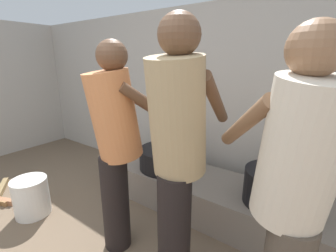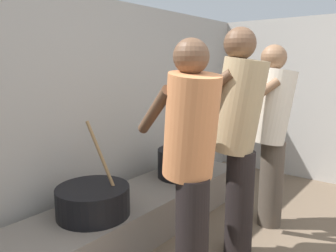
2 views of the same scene
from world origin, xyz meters
TOP-DOWN VIEW (x-y plane):
  - block_enclosure_rear at (0.00, 2.52)m, footprint 5.74×0.20m
  - hearth_ledge at (0.49, 2.00)m, footprint 2.34×0.60m
  - cooking_pot_main at (-0.03, 1.98)m, footprint 0.52×0.52m
  - cooking_pot_secondary at (1.02, 1.97)m, footprint 0.46×0.46m
  - cook_in_orange_shirt at (0.09, 1.24)m, footprint 0.58×0.72m
  - cook_in_tan_shirt at (0.62, 1.21)m, footprint 0.43×0.71m
  - cook_in_cream_shirt at (1.21, 1.20)m, footprint 0.67×0.69m
  - bucket_white_plastic at (-0.85, 1.01)m, footprint 0.31×0.31m

SIDE VIEW (x-z plane):
  - hearth_ledge at x=0.49m, z-range 0.00..0.32m
  - bucket_white_plastic at x=-0.85m, z-range 0.00..0.35m
  - cooking_pot_main at x=-0.03m, z-range 0.10..0.76m
  - cooking_pot_secondary at x=1.02m, z-range 0.32..0.59m
  - cook_in_orange_shirt at x=0.09m, z-range 0.11..1.63m
  - cook_in_cream_shirt at x=1.21m, z-range 0.11..1.65m
  - cook_in_tan_shirt at x=0.62m, z-range 0.12..1.74m
  - block_enclosure_rear at x=0.00m, z-range 0.00..1.93m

